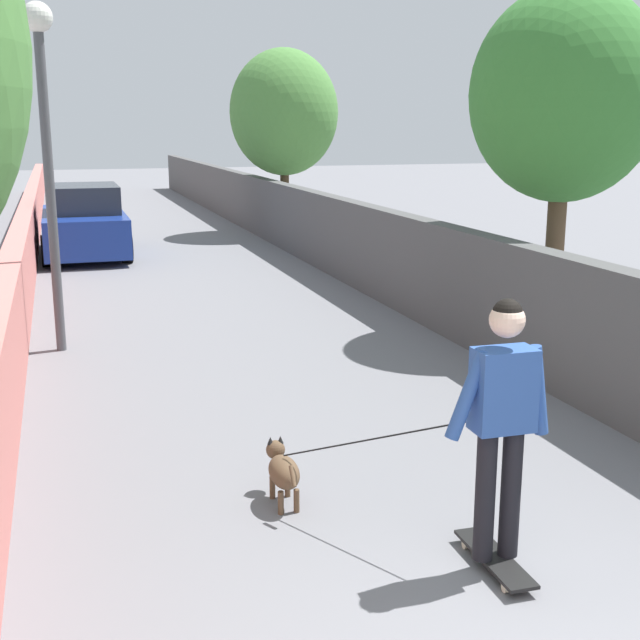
{
  "coord_description": "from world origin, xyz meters",
  "views": [
    {
      "loc": [
        -2.14,
        2.2,
        2.81
      ],
      "look_at": [
        5.16,
        -0.1,
        1.0
      ],
      "focal_mm": 46.56,
      "sensor_mm": 36.0,
      "label": 1
    }
  ],
  "objects_px": {
    "lamp_post": "(45,117)",
    "person_skateboarder": "(502,409)",
    "skateboard": "(494,558)",
    "car_near": "(84,223)",
    "tree_right_near": "(284,113)",
    "tree_right_far": "(565,96)",
    "dog": "(284,470)"
  },
  "relations": [
    {
      "from": "tree_right_near",
      "to": "tree_right_far",
      "type": "xyz_separation_m",
      "value": [
        -11.5,
        -0.67,
        0.06
      ]
    },
    {
      "from": "tree_right_near",
      "to": "tree_right_far",
      "type": "height_order",
      "value": "tree_right_near"
    },
    {
      "from": "skateboard",
      "to": "lamp_post",
      "type": "bearing_deg",
      "value": 22.14
    },
    {
      "from": "person_skateboarder",
      "to": "car_near",
      "type": "distance_m",
      "value": 14.63
    },
    {
      "from": "tree_right_far",
      "to": "person_skateboarder",
      "type": "xyz_separation_m",
      "value": [
        -5.34,
        3.82,
        -2.08
      ]
    },
    {
      "from": "tree_right_near",
      "to": "person_skateboarder",
      "type": "height_order",
      "value": "tree_right_near"
    },
    {
      "from": "skateboard",
      "to": "person_skateboarder",
      "type": "xyz_separation_m",
      "value": [
        0.0,
        0.0,
        1.02
      ]
    },
    {
      "from": "skateboard",
      "to": "dog",
      "type": "height_order",
      "value": "dog"
    },
    {
      "from": "tree_right_far",
      "to": "car_near",
      "type": "height_order",
      "value": "tree_right_far"
    },
    {
      "from": "lamp_post",
      "to": "skateboard",
      "type": "bearing_deg",
      "value": -157.86
    },
    {
      "from": "dog",
      "to": "person_skateboarder",
      "type": "bearing_deg",
      "value": -141.47
    },
    {
      "from": "tree_right_far",
      "to": "person_skateboarder",
      "type": "bearing_deg",
      "value": 144.38
    },
    {
      "from": "lamp_post",
      "to": "person_skateboarder",
      "type": "bearing_deg",
      "value": -157.86
    },
    {
      "from": "tree_right_near",
      "to": "tree_right_far",
      "type": "distance_m",
      "value": 11.52
    },
    {
      "from": "tree_right_near",
      "to": "car_near",
      "type": "relative_size",
      "value": 1.18
    },
    {
      "from": "tree_right_far",
      "to": "skateboard",
      "type": "xyz_separation_m",
      "value": [
        -5.34,
        3.82,
        -3.1
      ]
    },
    {
      "from": "tree_right_near",
      "to": "car_near",
      "type": "height_order",
      "value": "tree_right_near"
    },
    {
      "from": "skateboard",
      "to": "car_near",
      "type": "height_order",
      "value": "car_near"
    },
    {
      "from": "dog",
      "to": "car_near",
      "type": "xyz_separation_m",
      "value": [
        13.16,
        0.97,
        0.44
      ]
    },
    {
      "from": "dog",
      "to": "car_near",
      "type": "height_order",
      "value": "car_near"
    },
    {
      "from": "lamp_post",
      "to": "person_skateboarder",
      "type": "relative_size",
      "value": 2.47
    },
    {
      "from": "car_near",
      "to": "person_skateboarder",
      "type": "bearing_deg",
      "value": -172.05
    },
    {
      "from": "tree_right_near",
      "to": "dog",
      "type": "relative_size",
      "value": 2.85
    },
    {
      "from": "lamp_post",
      "to": "skateboard",
      "type": "xyz_separation_m",
      "value": [
        -6.45,
        -2.62,
        -2.83
      ]
    },
    {
      "from": "skateboard",
      "to": "car_near",
      "type": "xyz_separation_m",
      "value": [
        14.48,
        2.02,
        0.65
      ]
    },
    {
      "from": "skateboard",
      "to": "car_near",
      "type": "distance_m",
      "value": 14.64
    },
    {
      "from": "tree_right_far",
      "to": "skateboard",
      "type": "height_order",
      "value": "tree_right_far"
    },
    {
      "from": "tree_right_far",
      "to": "skateboard",
      "type": "distance_m",
      "value": 7.26
    },
    {
      "from": "tree_right_near",
      "to": "tree_right_far",
      "type": "relative_size",
      "value": 1.03
    },
    {
      "from": "person_skateboarder",
      "to": "car_near",
      "type": "relative_size",
      "value": 0.43
    },
    {
      "from": "tree_right_far",
      "to": "skateboard",
      "type": "bearing_deg",
      "value": 144.38
    },
    {
      "from": "tree_right_near",
      "to": "lamp_post",
      "type": "height_order",
      "value": "tree_right_near"
    }
  ]
}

